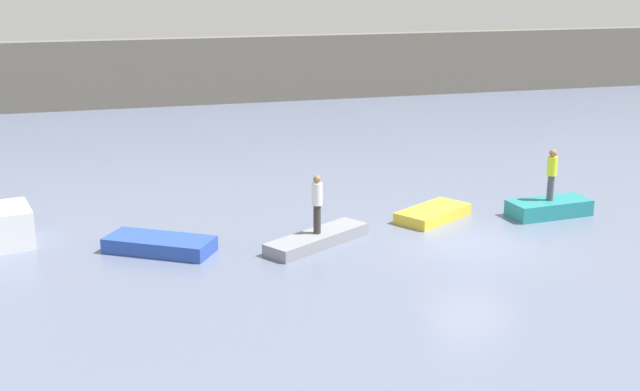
{
  "coord_description": "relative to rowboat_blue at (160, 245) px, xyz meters",
  "views": [
    {
      "loc": [
        -10.81,
        -21.45,
        8.16
      ],
      "look_at": [
        -3.63,
        3.97,
        0.72
      ],
      "focal_mm": 46.53,
      "sensor_mm": 36.0,
      "label": 1
    }
  ],
  "objects": [
    {
      "name": "rowboat_blue",
      "position": [
        0.0,
        0.0,
        0.0
      ],
      "size": [
        3.34,
        2.75,
        0.44
      ],
      "primitive_type": "cube",
      "rotation": [
        0.0,
        0.0,
        -0.56
      ],
      "color": "#2B4CAD",
      "rests_on": "ground_plane"
    },
    {
      "name": "person_hiviz_shirt",
      "position": [
        12.86,
        0.12,
        1.28
      ],
      "size": [
        0.32,
        0.32,
        1.73
      ],
      "color": "#4C4C56",
      "rests_on": "rowboat_teal"
    },
    {
      "name": "ground_plane",
      "position": [
        9.1,
        -1.86,
        -0.22
      ],
      "size": [
        120.0,
        120.0,
        0.0
      ],
      "primitive_type": "plane",
      "color": "slate"
    },
    {
      "name": "embankment_wall",
      "position": [
        9.1,
        26.12,
        1.73
      ],
      "size": [
        80.0,
        1.2,
        3.91
      ],
      "primitive_type": "cube",
      "color": "#666056",
      "rests_on": "ground_plane"
    },
    {
      "name": "rowboat_yellow",
      "position": [
        8.97,
        0.82,
        -0.04
      ],
      "size": [
        2.91,
        2.45,
        0.37
      ],
      "primitive_type": "cube",
      "rotation": [
        0.0,
        0.0,
        0.54
      ],
      "color": "gold",
      "rests_on": "ground_plane"
    },
    {
      "name": "rowboat_teal",
      "position": [
        12.86,
        0.12,
        0.05
      ],
      "size": [
        2.84,
        1.38,
        0.53
      ],
      "primitive_type": "cube",
      "rotation": [
        0.0,
        0.0,
        0.08
      ],
      "color": "teal",
      "rests_on": "ground_plane"
    },
    {
      "name": "person_white_shirt",
      "position": [
        4.59,
        -0.66,
        1.15
      ],
      "size": [
        0.32,
        0.32,
        1.79
      ],
      "color": "#38332D",
      "rests_on": "rowboat_grey"
    },
    {
      "name": "rowboat_grey",
      "position": [
        4.59,
        -0.66,
        -0.04
      ],
      "size": [
        3.6,
        2.72,
        0.37
      ],
      "primitive_type": "cube",
      "rotation": [
        0.0,
        0.0,
        0.55
      ],
      "color": "gray",
      "rests_on": "ground_plane"
    }
  ]
}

